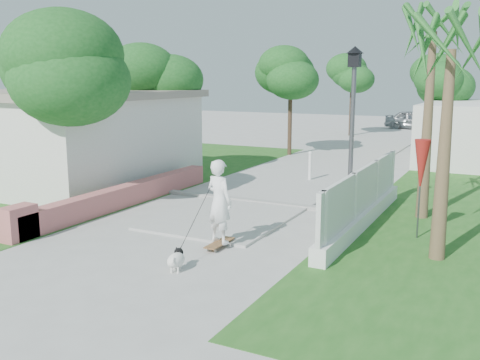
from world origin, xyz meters
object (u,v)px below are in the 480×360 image
Objects in this scene: street_lamp at (352,127)px; skateboarder at (211,208)px; patio_umbrella at (421,167)px; parked_car at (415,120)px; dog at (176,259)px; bollard at (310,165)px.

street_lamp is 4.64m from skateboarder.
patio_umbrella reaches higher than skateboarder.
street_lamp is at bearing -166.29° from parked_car.
patio_umbrella reaches higher than parked_car.
dog is at bearing 107.57° from skateboarder.
dog is (-1.89, -5.31, -2.20)m from street_lamp.
dog is (-3.79, -4.31, -1.46)m from patio_umbrella.
skateboarder reaches higher than dog.
skateboarder is (0.80, -8.46, 0.35)m from bollard.
street_lamp reaches higher than bollard.
parked_car is (-2.64, 26.38, -1.73)m from street_lamp.
parked_car reaches higher than bollard.
patio_umbrella reaches higher than bollard.
dog is at bearing -85.26° from bollard.
skateboarder is at bearing -115.68° from street_lamp.
bollard is at bearing -67.72° from skateboarder.
bollard is 1.85× the size of dog.
street_lamp reaches higher than dog.
skateboarder is (-1.90, -3.96, -1.49)m from street_lamp.
patio_umbrella is 4.87m from skateboarder.
dog is (0.02, -1.35, -0.70)m from skateboarder.
dog is (0.81, -9.81, -0.35)m from bollard.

